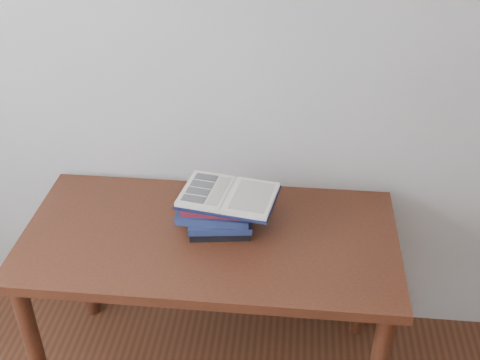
# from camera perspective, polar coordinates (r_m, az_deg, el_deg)

# --- Properties ---
(desk) EXTENTS (1.31, 0.65, 0.70)m
(desk) POSITION_cam_1_polar(r_m,az_deg,el_deg) (2.17, -2.83, -7.22)
(desk) COLOR #4A2212
(desk) RESTS_ON ground
(book_stack) EXTENTS (0.26, 0.21, 0.12)m
(book_stack) POSITION_cam_1_polar(r_m,az_deg,el_deg) (2.10, -2.18, -3.22)
(book_stack) COLOR black
(book_stack) RESTS_ON desk
(open_book) EXTENTS (0.36, 0.28, 0.03)m
(open_book) POSITION_cam_1_polar(r_m,az_deg,el_deg) (2.06, -1.09, -1.47)
(open_book) COLOR black
(open_book) RESTS_ON book_stack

